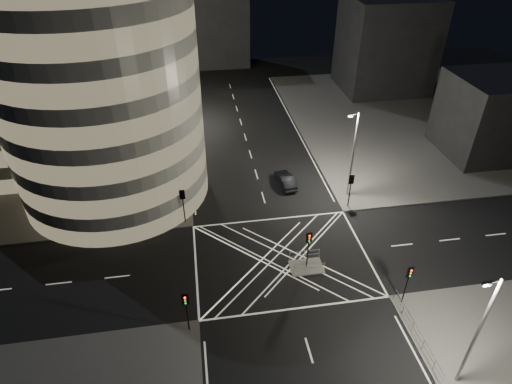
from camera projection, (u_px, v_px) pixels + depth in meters
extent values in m
plane|color=black|center=(282.00, 259.00, 40.12)|extent=(120.00, 120.00, 0.00)
cube|color=#585653|center=(33.00, 145.00, 58.27)|extent=(42.00, 42.00, 0.15)
cube|color=#585653|center=(430.00, 117.00, 65.76)|extent=(42.00, 42.00, 0.15)
cube|color=slate|center=(306.00, 267.00, 39.12)|extent=(3.00, 2.00, 0.15)
cylinder|color=gray|center=(98.00, 85.00, 42.24)|extent=(20.00, 20.00, 25.00)
cube|color=gray|center=(21.00, 59.00, 49.07)|extent=(20.00, 18.00, 25.00)
cube|color=gray|center=(86.00, 31.00, 65.07)|extent=(24.00, 16.00, 22.00)
cube|color=black|center=(386.00, 44.00, 71.63)|extent=(14.00, 12.00, 15.00)
cube|color=black|center=(489.00, 116.00, 54.07)|extent=(10.00, 10.00, 10.00)
cube|color=black|center=(200.00, 18.00, 81.61)|extent=(18.00, 8.00, 18.00)
cylinder|color=black|center=(167.00, 199.00, 45.10)|extent=(0.32, 0.32, 3.14)
ellipsoid|color=black|center=(164.00, 178.00, 43.60)|extent=(3.90, 3.90, 4.49)
cylinder|color=black|center=(168.00, 170.00, 50.02)|extent=(0.32, 0.32, 2.98)
ellipsoid|color=black|center=(165.00, 150.00, 48.52)|extent=(4.19, 4.19, 4.82)
cylinder|color=black|center=(168.00, 146.00, 54.88)|extent=(0.32, 0.32, 3.04)
ellipsoid|color=black|center=(166.00, 127.00, 53.41)|extent=(3.89, 3.89, 4.47)
cylinder|color=black|center=(169.00, 123.00, 59.52)|extent=(0.32, 0.32, 3.88)
ellipsoid|color=black|center=(166.00, 99.00, 57.57)|extent=(5.41, 5.41, 6.22)
cylinder|color=black|center=(169.00, 107.00, 64.49)|extent=(0.32, 0.32, 3.55)
ellipsoid|color=black|center=(167.00, 87.00, 62.76)|extent=(4.59, 4.59, 5.27)
cylinder|color=black|center=(184.00, 210.00, 43.57)|extent=(0.12, 0.12, 3.00)
cube|color=black|center=(182.00, 195.00, 42.47)|extent=(0.28, 0.22, 0.90)
cube|color=black|center=(182.00, 195.00, 42.47)|extent=(0.55, 0.04, 1.10)
cylinder|color=black|center=(188.00, 317.00, 32.53)|extent=(0.12, 0.12, 3.00)
cube|color=black|center=(185.00, 299.00, 31.42)|extent=(0.28, 0.22, 0.90)
cube|color=black|center=(185.00, 299.00, 31.42)|extent=(0.55, 0.04, 1.10)
cylinder|color=black|center=(349.00, 195.00, 45.85)|extent=(0.12, 0.12, 3.00)
cube|color=black|center=(352.00, 180.00, 44.74)|extent=(0.28, 0.22, 0.90)
cube|color=black|center=(352.00, 180.00, 44.74)|extent=(0.55, 0.04, 1.10)
cylinder|color=black|center=(405.00, 289.00, 34.80)|extent=(0.12, 0.12, 3.00)
cube|color=black|center=(410.00, 272.00, 33.69)|extent=(0.28, 0.22, 0.90)
cube|color=black|center=(410.00, 272.00, 33.69)|extent=(0.55, 0.04, 1.10)
cylinder|color=black|center=(308.00, 254.00, 38.23)|extent=(0.12, 0.12, 3.00)
cube|color=black|center=(309.00, 237.00, 37.12)|extent=(0.28, 0.22, 0.90)
cube|color=black|center=(309.00, 237.00, 37.12)|extent=(0.55, 0.04, 1.10)
cylinder|color=slate|center=(173.00, 156.00, 45.72)|extent=(0.20, 0.20, 10.00)
cylinder|color=slate|center=(173.00, 114.00, 43.02)|extent=(0.90, 0.10, 0.10)
cube|color=slate|center=(177.00, 114.00, 43.13)|extent=(0.50, 0.25, 0.18)
cube|color=white|center=(177.00, 115.00, 43.20)|extent=(0.42, 0.20, 0.05)
cylinder|color=slate|center=(173.00, 93.00, 60.34)|extent=(0.20, 0.20, 10.00)
cylinder|color=slate|center=(173.00, 59.00, 57.64)|extent=(0.90, 0.10, 0.10)
cube|color=slate|center=(176.00, 59.00, 57.76)|extent=(0.50, 0.25, 0.18)
cube|color=white|center=(176.00, 60.00, 57.82)|extent=(0.42, 0.20, 0.05)
cylinder|color=slate|center=(353.00, 156.00, 45.74)|extent=(0.20, 0.20, 10.00)
cylinder|color=slate|center=(355.00, 114.00, 42.92)|extent=(0.90, 0.10, 0.10)
cube|color=slate|center=(350.00, 115.00, 42.92)|extent=(0.50, 0.25, 0.18)
cube|color=white|center=(350.00, 116.00, 42.98)|extent=(0.42, 0.20, 0.05)
cylinder|color=slate|center=(477.00, 334.00, 27.05)|extent=(0.20, 0.20, 10.00)
cylinder|color=slate|center=(494.00, 281.00, 24.23)|extent=(0.90, 0.10, 0.10)
cube|color=slate|center=(487.00, 284.00, 24.23)|extent=(0.50, 0.25, 0.18)
cube|color=white|center=(486.00, 285.00, 24.29)|extent=(0.42, 0.20, 0.05)
cube|color=slate|center=(429.00, 354.00, 30.93)|extent=(0.06, 11.70, 1.10)
cube|color=slate|center=(309.00, 269.00, 38.03)|extent=(2.80, 0.06, 1.10)
cube|color=slate|center=(304.00, 255.00, 39.50)|extent=(2.80, 0.06, 1.10)
imported|color=black|center=(286.00, 180.00, 49.94)|extent=(2.02, 4.53, 1.44)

